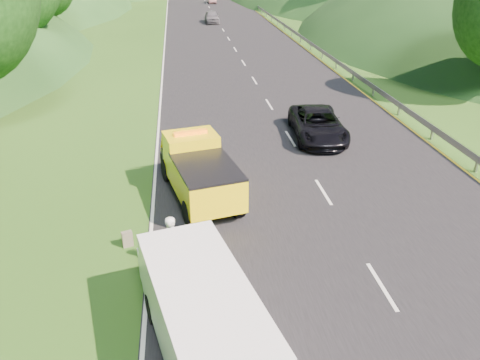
{
  "coord_description": "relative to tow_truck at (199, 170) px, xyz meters",
  "views": [
    {
      "loc": [
        -2.59,
        -12.34,
        9.03
      ],
      "look_at": [
        -0.59,
        2.99,
        1.3
      ],
      "focal_mm": 35.0,
      "sensor_mm": 36.0,
      "label": 1
    }
  ],
  "objects": [
    {
      "name": "tow_truck",
      "position": [
        0.0,
        0.0,
        0.0
      ],
      "size": [
        3.23,
        5.95,
        2.43
      ],
      "rotation": [
        0.0,
        0.0,
        0.22
      ],
      "color": "black",
      "rests_on": "ground"
    },
    {
      "name": "white_van",
      "position": [
        -0.34,
        -8.22,
        0.1
      ],
      "size": [
        4.15,
        6.84,
        2.27
      ],
      "rotation": [
        0.0,
        0.0,
        0.23
      ],
      "color": "black",
      "rests_on": "ground"
    },
    {
      "name": "tree_line_right",
      "position": [
        25.05,
        55.67,
        -1.19
      ],
      "size": [
        14.0,
        140.0,
        14.0
      ],
      "primitive_type": null,
      "color": "#265B1A",
      "rests_on": "ground"
    },
    {
      "name": "road_surface",
      "position": [
        5.05,
        35.67,
        -1.18
      ],
      "size": [
        14.0,
        200.0,
        0.02
      ],
      "primitive_type": "cube",
      "color": "black",
      "rests_on": "ground"
    },
    {
      "name": "suitcase",
      "position": [
        -2.58,
        -3.21,
        -0.91
      ],
      "size": [
        0.39,
        0.29,
        0.56
      ],
      "primitive_type": "cube",
      "rotation": [
        0.0,
        0.0,
        0.33
      ],
      "color": "#665E4C",
      "rests_on": "ground"
    },
    {
      "name": "passing_suv",
      "position": [
        6.46,
        5.63,
        -1.19
      ],
      "size": [
        2.9,
        5.54,
        1.49
      ],
      "primitive_type": "imported",
      "rotation": [
        0.0,
        0.0,
        -0.08
      ],
      "color": "black",
      "rests_on": "ground"
    },
    {
      "name": "ground",
      "position": [
        2.05,
        -4.33,
        -1.19
      ],
      "size": [
        320.0,
        320.0,
        0.0
      ],
      "primitive_type": "plane",
      "color": "#38661E",
      "rests_on": "ground"
    },
    {
      "name": "guardrail",
      "position": [
        12.35,
        48.17,
        -1.19
      ],
      "size": [
        0.06,
        140.0,
        1.52
      ],
      "primitive_type": "cube",
      "color": "gray",
      "rests_on": "ground"
    },
    {
      "name": "woman",
      "position": [
        -1.04,
        -4.54,
        -1.19
      ],
      "size": [
        0.62,
        0.75,
        1.8
      ],
      "primitive_type": "imported",
      "rotation": [
        0.0,
        0.0,
        1.81
      ],
      "color": "white",
      "rests_on": "ground"
    },
    {
      "name": "tree_line_left",
      "position": [
        -16.95,
        55.67,
        -1.19
      ],
      "size": [
        14.0,
        140.0,
        14.0
      ],
      "primitive_type": null,
      "color": "#265B1A",
      "rests_on": "ground"
    },
    {
      "name": "child",
      "position": [
        -0.04,
        -5.9,
        -1.19
      ],
      "size": [
        0.59,
        0.57,
        0.96
      ],
      "primitive_type": "imported",
      "rotation": [
        0.0,
        0.0,
        -0.65
      ],
      "color": "tan",
      "rests_on": "ground"
    },
    {
      "name": "dist_car_a",
      "position": [
        4.17,
        47.86,
        -1.19
      ],
      "size": [
        1.78,
        4.41,
        1.5
      ],
      "primitive_type": "imported",
      "color": "#55545A",
      "rests_on": "ground"
    },
    {
      "name": "dist_car_b",
      "position": [
        6.06,
        71.79,
        -1.19
      ],
      "size": [
        1.35,
        3.88,
        1.28
      ],
      "primitive_type": "imported",
      "color": "#7C5254",
      "rests_on": "ground"
    }
  ]
}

